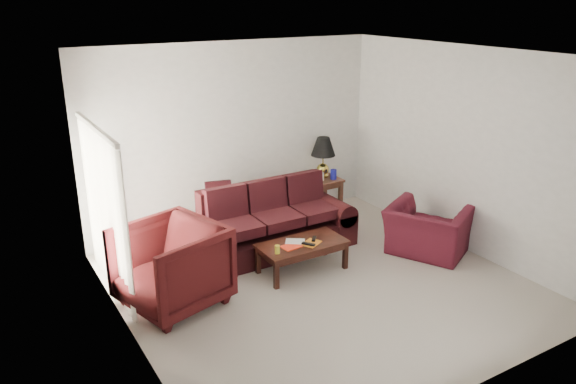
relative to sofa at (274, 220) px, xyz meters
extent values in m
plane|color=#BDB4A2|center=(0.01, -1.25, -0.49)|extent=(5.00, 5.00, 0.00)
cube|color=silver|center=(-2.41, 0.05, 0.59)|extent=(0.10, 2.00, 2.16)
cube|color=black|center=(-0.50, 0.84, 0.25)|extent=(0.44, 0.29, 0.41)
cube|color=silver|center=(1.35, 0.77, 0.23)|extent=(0.16, 0.09, 0.15)
cylinder|color=#1A1DAF|center=(1.62, 0.76, 0.23)|extent=(0.14, 0.14, 0.17)
cube|color=#B8B8BC|center=(1.36, 1.07, 0.24)|extent=(0.18, 0.20, 0.06)
imported|color=#3A0D0E|center=(-1.86, -0.73, 0.04)|extent=(1.43, 1.40, 1.06)
imported|color=#440F1B|center=(1.90, -1.26, -0.13)|extent=(1.38, 1.44, 0.73)
cube|color=red|center=(-0.20, -0.83, -0.06)|extent=(0.28, 0.22, 0.01)
cube|color=silver|center=(-0.08, -0.72, -0.06)|extent=(0.33, 0.31, 0.02)
cube|color=orange|center=(0.09, -0.87, -0.06)|extent=(0.32, 0.29, 0.01)
cube|color=black|center=(0.02, -0.92, -0.04)|extent=(0.15, 0.18, 0.02)
cube|color=black|center=(0.18, -0.81, -0.04)|extent=(0.14, 0.16, 0.02)
cylinder|color=yellow|center=(-0.46, -0.90, -0.01)|extent=(0.08, 0.08, 0.11)
camera|label=1|loc=(-3.81, -6.72, 3.18)|focal=35.00mm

